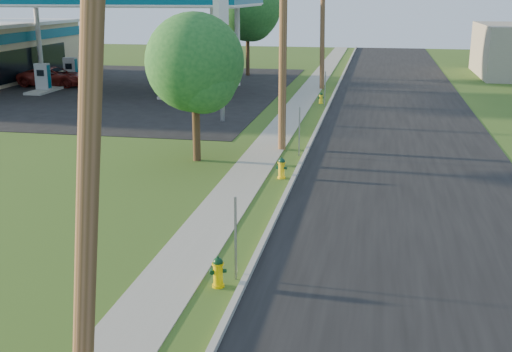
{
  "coord_description": "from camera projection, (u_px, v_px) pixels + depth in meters",
  "views": [
    {
      "loc": [
        3.23,
        -9.04,
        6.37
      ],
      "look_at": [
        0.0,
        8.0,
        1.4
      ],
      "focal_mm": 45.0,
      "sensor_mm": 36.0,
      "label": 1
    }
  ],
  "objects": [
    {
      "name": "road",
      "position": [
        413.0,
        210.0,
        19.51
      ],
      "size": [
        8.0,
        120.0,
        0.02
      ],
      "primitive_type": "cube",
      "color": "black",
      "rests_on": "ground"
    },
    {
      "name": "curb",
      "position": [
        283.0,
        200.0,
        20.21
      ],
      "size": [
        0.15,
        120.0,
        0.15
      ],
      "primitive_type": "cube",
      "color": "#A09E92",
      "rests_on": "ground"
    },
    {
      "name": "sidewalk",
      "position": [
        229.0,
        199.0,
        20.54
      ],
      "size": [
        1.5,
        120.0,
        0.03
      ],
      "primitive_type": "cube",
      "color": "gray",
      "rests_on": "ground"
    },
    {
      "name": "forecourt",
      "position": [
        92.0,
        89.0,
        43.96
      ],
      "size": [
        26.0,
        28.0,
        0.02
      ],
      "primitive_type": "cube",
      "color": "black",
      "rests_on": "ground"
    },
    {
      "name": "utility_pole_near",
      "position": [
        89.0,
        113.0,
        8.71
      ],
      "size": [
        1.4,
        0.32,
        9.48
      ],
      "color": "brown",
      "rests_on": "ground"
    },
    {
      "name": "utility_pole_mid",
      "position": [
        283.0,
        29.0,
        25.67
      ],
      "size": [
        1.4,
        0.32,
        9.8
      ],
      "color": "brown",
      "rests_on": "ground"
    },
    {
      "name": "utility_pole_far",
      "position": [
        323.0,
        17.0,
        42.71
      ],
      "size": [
        1.4,
        0.32,
        9.5
      ],
      "color": "brown",
      "rests_on": "ground"
    },
    {
      "name": "sign_post_near",
      "position": [
        236.0,
        239.0,
        14.52
      ],
      "size": [
        0.05,
        0.04,
        2.0
      ],
      "primitive_type": "cube",
      "color": "gray",
      "rests_on": "ground"
    },
    {
      "name": "sign_post_mid",
      "position": [
        299.0,
        132.0,
        25.67
      ],
      "size": [
        0.05,
        0.04,
        2.0
      ],
      "primitive_type": "cube",
      "color": "gray",
      "rests_on": "ground"
    },
    {
      "name": "sign_post_far",
      "position": [
        325.0,
        89.0,
        37.19
      ],
      "size": [
        0.05,
        0.04,
        2.0
      ],
      "primitive_type": "cube",
      "color": "gray",
      "rests_on": "ground"
    },
    {
      "name": "gas_canopy",
      "position": [
        115.0,
        0.0,
        41.98
      ],
      "size": [
        18.18,
        9.18,
        6.4
      ],
      "color": "silver",
      "rests_on": "ground"
    },
    {
      "name": "fuel_pump_nw",
      "position": [
        43.0,
        81.0,
        42.32
      ],
      "size": [
        1.2,
        3.2,
        1.9
      ],
      "color": "#A09E92",
      "rests_on": "ground"
    },
    {
      "name": "fuel_pump_ne",
      "position": [
        174.0,
        85.0,
        40.71
      ],
      "size": [
        1.2,
        3.2,
        1.9
      ],
      "color": "#A09E92",
      "rests_on": "ground"
    },
    {
      "name": "fuel_pump_sw",
      "position": [
        71.0,
        74.0,
        46.1
      ],
      "size": [
        1.2,
        3.2,
        1.9
      ],
      "color": "#A09E92",
      "rests_on": "ground"
    },
    {
      "name": "fuel_pump_se",
      "position": [
        191.0,
        77.0,
        44.49
      ],
      "size": [
        1.2,
        3.2,
        1.9
      ],
      "color": "#A09E92",
      "rests_on": "ground"
    },
    {
      "name": "price_pylon",
      "position": [
        221.0,
        12.0,
        31.43
      ],
      "size": [
        0.34,
        2.04,
        6.85
      ],
      "color": "gray",
      "rests_on": "ground"
    },
    {
      "name": "tree_verge",
      "position": [
        197.0,
        67.0,
        24.18
      ],
      "size": [
        3.77,
        3.77,
        5.71
      ],
      "color": "#3E2F1C",
      "rests_on": "ground"
    },
    {
      "name": "tree_lot",
      "position": [
        249.0,
        10.0,
        49.57
      ],
      "size": [
        5.2,
        5.2,
        7.88
      ],
      "color": "#3E2F1C",
      "rests_on": "ground"
    },
    {
      "name": "hydrant_near",
      "position": [
        218.0,
        272.0,
        14.33
      ],
      "size": [
        0.38,
        0.34,
        0.74
      ],
      "color": "#DEBB03",
      "rests_on": "ground"
    },
    {
      "name": "hydrant_mid",
      "position": [
        282.0,
        168.0,
        22.73
      ],
      "size": [
        0.4,
        0.36,
        0.78
      ],
      "color": "yellow",
      "rests_on": "ground"
    },
    {
      "name": "hydrant_far",
      "position": [
        321.0,
        98.0,
        38.13
      ],
      "size": [
        0.35,
        0.31,
        0.67
      ],
      "color": "yellow",
      "rests_on": "ground"
    },
    {
      "name": "car_red",
      "position": [
        53.0,
        77.0,
        45.12
      ],
      "size": [
        4.92,
        2.4,
        1.35
      ],
      "primitive_type": "imported",
      "rotation": [
        0.0,
        0.0,
        1.61
      ],
      "color": "maroon",
      "rests_on": "ground"
    },
    {
      "name": "car_silver",
      "position": [
        196.0,
        83.0,
        42.09
      ],
      "size": [
        4.24,
        2.64,
        1.35
      ],
      "primitive_type": "imported",
      "rotation": [
        0.0,
        0.0,
        1.29
      ],
      "color": "#B5B8BC",
      "rests_on": "ground"
    }
  ]
}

